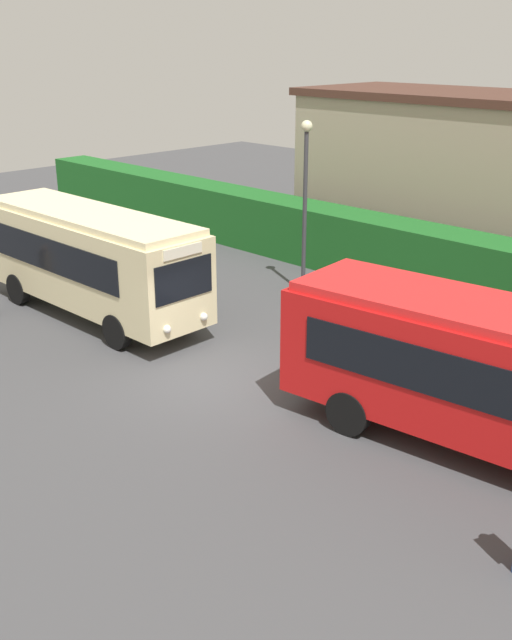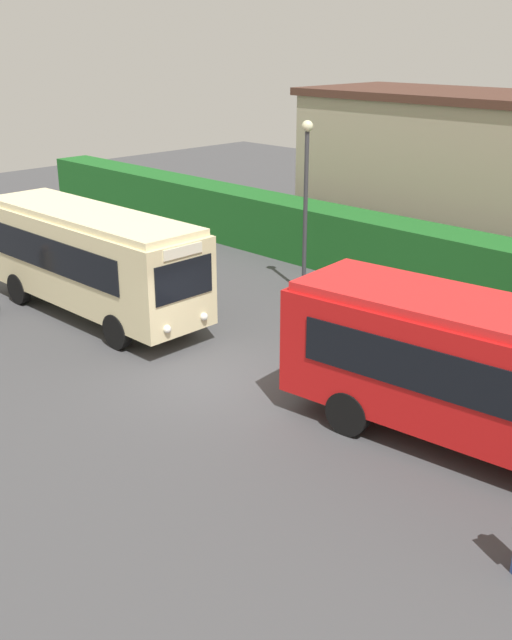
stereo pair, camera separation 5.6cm
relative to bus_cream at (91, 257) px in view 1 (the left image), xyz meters
The scene contains 8 objects.
ground_plane 6.31m from the bus_cream, ahead, with size 64.00×64.00×0.00m, color #424244.
bus_cream is the anchor object (origin of this frame).
bus_red 12.89m from the bus_cream, ahead, with size 9.64×3.52×3.13m.
person_center 3.48m from the bus_cream, 55.73° to the left, with size 0.47×0.55×1.76m.
hedge_row 11.03m from the bus_cream, 57.00° to the left, with size 44.00×1.74×2.15m, color #1C5D20.
depot_building 15.30m from the bus_cream, 72.49° to the left, with size 14.45×5.96×6.12m.
traffic_cone 8.53m from the bus_cream, 123.94° to the left, with size 0.36×0.36×0.60m, color orange.
lamppost 7.10m from the bus_cream, 63.58° to the left, with size 0.36×0.36×5.63m.
Camera 1 is at (12.68, -11.03, 8.06)m, focal length 41.65 mm.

